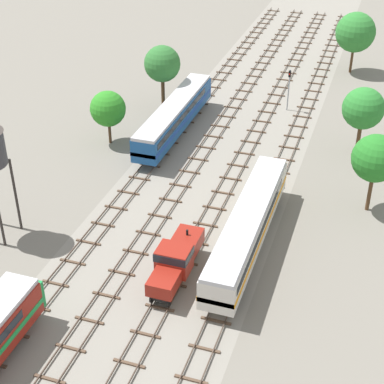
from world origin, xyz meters
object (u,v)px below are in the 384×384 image
diesel_railcar_centre_mid (248,225)px  diesel_railcar_far_left_midfar (175,115)px  signal_post_nearest (289,85)px  shunter_loco_centre_left_near (176,259)px

diesel_railcar_centre_mid → diesel_railcar_far_left_midfar: (-13.78, 19.54, 0.00)m
diesel_railcar_far_left_midfar → signal_post_nearest: signal_post_nearest is taller
diesel_railcar_centre_mid → signal_post_nearest: (-2.30, 31.00, 0.90)m
diesel_railcar_centre_mid → signal_post_nearest: 31.09m
diesel_railcar_centre_mid → diesel_railcar_far_left_midfar: size_ratio=1.00×
shunter_loco_centre_left_near → signal_post_nearest: signal_post_nearest is taller
shunter_loco_centre_left_near → diesel_railcar_far_left_midfar: 26.95m
shunter_loco_centre_left_near → diesel_railcar_far_left_midfar: (-9.18, 25.33, 0.59)m
signal_post_nearest → shunter_loco_centre_left_near: bearing=-93.6°
diesel_railcar_centre_mid → diesel_railcar_far_left_midfar: bearing=125.2°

